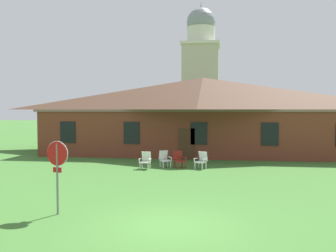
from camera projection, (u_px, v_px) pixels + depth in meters
ground_plane at (169, 226)px, 10.59m from camera, size 200.00×200.00×0.00m
brick_building at (203, 114)px, 29.47m from camera, size 23.89×10.40×5.89m
dome_tower at (201, 74)px, 50.29m from camera, size 5.18×5.18×18.03m
stop_sign at (57, 163)px, 11.71m from camera, size 0.79×0.22×2.35m
lawn_chair_by_porch at (146, 160)px, 20.84m from camera, size 0.66×0.69×0.96m
lawn_chair_near_door at (165, 159)px, 21.46m from camera, size 0.84×0.86×0.96m
lawn_chair_left_end at (179, 159)px, 21.24m from camera, size 0.84×0.87×0.96m
lawn_chair_middle at (202, 160)px, 20.89m from camera, size 0.80×0.84×0.96m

